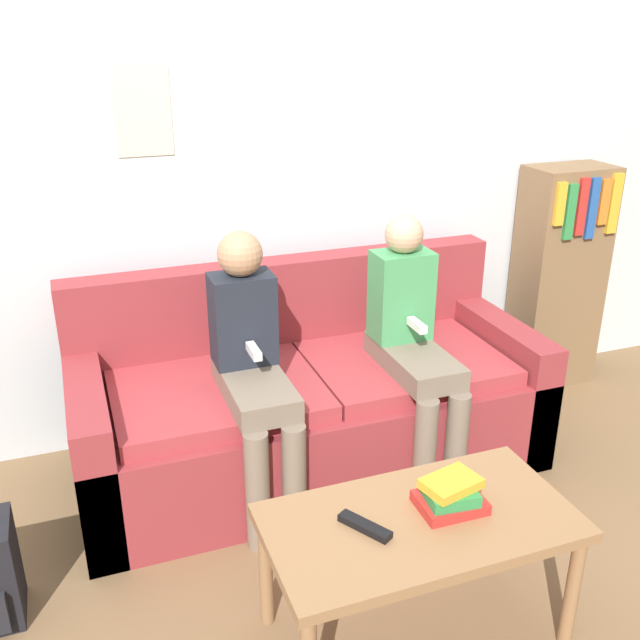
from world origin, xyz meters
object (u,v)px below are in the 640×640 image
object	(u,v)px
couch	(309,403)
tv_remote	(365,526)
bookshelf	(558,277)
person_left	(253,364)
person_right	(413,340)
coffee_table	(420,533)

from	to	relation	value
couch	tv_remote	xyz separation A→B (m)	(-0.19, -1.02, 0.17)
tv_remote	couch	bearing A→B (deg)	48.60
tv_remote	bookshelf	xyz separation A→B (m)	(1.68, 1.33, 0.13)
person_left	person_right	world-z (taller)	person_right
couch	coffee_table	distance (m)	1.04
couch	coffee_table	xyz separation A→B (m)	(-0.01, -1.03, 0.10)
person_right	tv_remote	distance (m)	1.02
person_right	bookshelf	bearing A→B (deg)	24.54
person_right	tv_remote	xyz separation A→B (m)	(-0.57, -0.83, -0.16)
coffee_table	person_left	bearing A→B (deg)	108.42
couch	person_right	xyz separation A→B (m)	(0.39, -0.19, 0.32)
person_left	coffee_table	bearing A→B (deg)	-71.58
couch	tv_remote	world-z (taller)	couch
person_left	bookshelf	distance (m)	1.85
person_left	bookshelf	xyz separation A→B (m)	(1.78, 0.50, -0.03)
person_right	bookshelf	size ratio (longest dim) A/B	0.95
person_left	bookshelf	world-z (taller)	bookshelf
coffee_table	tv_remote	size ratio (longest dim) A/B	5.60
person_right	tv_remote	world-z (taller)	person_right
person_left	bookshelf	size ratio (longest dim) A/B	0.95
person_right	couch	bearing A→B (deg)	153.35
bookshelf	person_right	bearing A→B (deg)	-155.46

